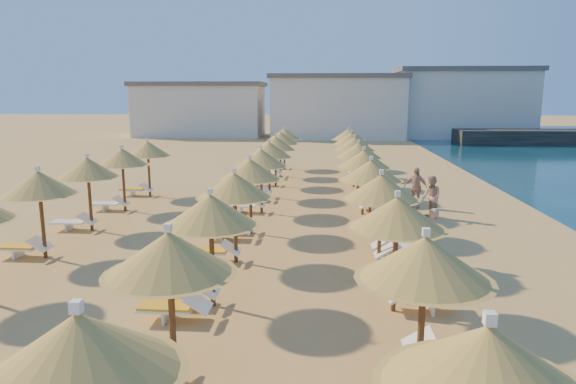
# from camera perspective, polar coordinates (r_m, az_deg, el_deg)

# --- Properties ---
(ground) EXTENTS (220.00, 220.00, 0.00)m
(ground) POSITION_cam_1_polar(r_m,az_deg,el_deg) (16.77, 2.50, -7.00)
(ground) COLOR tan
(ground) RESTS_ON ground
(hotel_blocks) EXTENTS (47.02, 10.53, 8.10)m
(hotel_blocks) POSITION_cam_1_polar(r_m,az_deg,el_deg) (62.09, 5.96, 9.50)
(hotel_blocks) COLOR beige
(hotel_blocks) RESTS_ON ground
(parasol_row_east) EXTENTS (2.38, 35.83, 2.95)m
(parasol_row_east) POSITION_cam_1_polar(r_m,az_deg,el_deg) (18.72, 9.20, 2.22)
(parasol_row_east) COLOR brown
(parasol_row_east) RESTS_ON ground
(parasol_row_west) EXTENTS (2.38, 35.83, 2.95)m
(parasol_row_west) POSITION_cam_1_polar(r_m,az_deg,el_deg) (18.83, -4.22, 2.38)
(parasol_row_west) COLOR brown
(parasol_row_west) RESTS_ON ground
(parasol_row_inland) EXTENTS (2.38, 19.10, 2.95)m
(parasol_row_inland) POSITION_cam_1_polar(r_m,az_deg,el_deg) (19.13, -23.48, 1.64)
(parasol_row_inland) COLOR brown
(parasol_row_inland) RESTS_ON ground
(loungers) EXTENTS (13.57, 35.01, 0.66)m
(loungers) POSITION_cam_1_polar(r_m,az_deg,el_deg) (18.86, -1.76, -3.87)
(loungers) COLOR white
(loungers) RESTS_ON ground
(beachgoer_a) EXTENTS (0.52, 0.70, 1.74)m
(beachgoer_a) POSITION_cam_1_polar(r_m,az_deg,el_deg) (16.28, 15.69, -4.76)
(beachgoer_a) COLOR tan
(beachgoer_a) RESTS_ON ground
(beachgoer_b) EXTENTS (0.90, 1.03, 1.81)m
(beachgoer_b) POSITION_cam_1_polar(r_m,az_deg,el_deg) (22.14, 15.63, -0.57)
(beachgoer_b) COLOR tan
(beachgoer_b) RESTS_ON ground
(beachgoer_c) EXTENTS (1.19, 0.88, 1.87)m
(beachgoer_c) POSITION_cam_1_polar(r_m,az_deg,el_deg) (24.11, 13.99, 0.50)
(beachgoer_c) COLOR tan
(beachgoer_c) RESTS_ON ground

